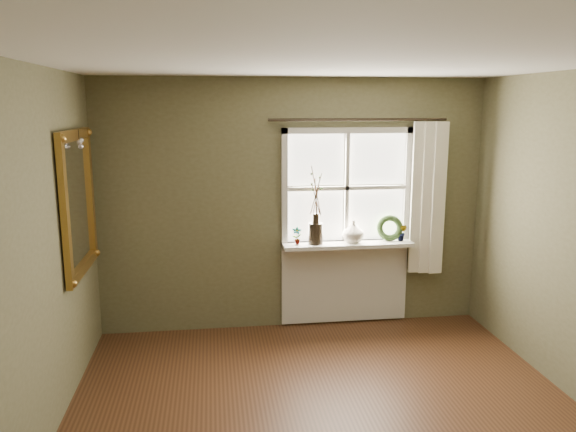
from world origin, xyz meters
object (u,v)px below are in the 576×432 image
(cream_vase, at_px, (353,232))
(gilt_mirror, at_px, (78,202))
(dark_jug, at_px, (316,233))
(wreath, at_px, (390,231))

(cream_vase, relative_size, gilt_mirror, 0.19)
(dark_jug, distance_m, gilt_mirror, 2.31)
(wreath, bearing_deg, dark_jug, -161.36)
(cream_vase, height_order, gilt_mirror, gilt_mirror)
(cream_vase, height_order, wreath, wreath)
(dark_jug, height_order, wreath, wreath)
(cream_vase, relative_size, wreath, 0.85)
(dark_jug, bearing_deg, gilt_mirror, -163.74)
(dark_jug, height_order, cream_vase, cream_vase)
(dark_jug, distance_m, wreath, 0.80)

